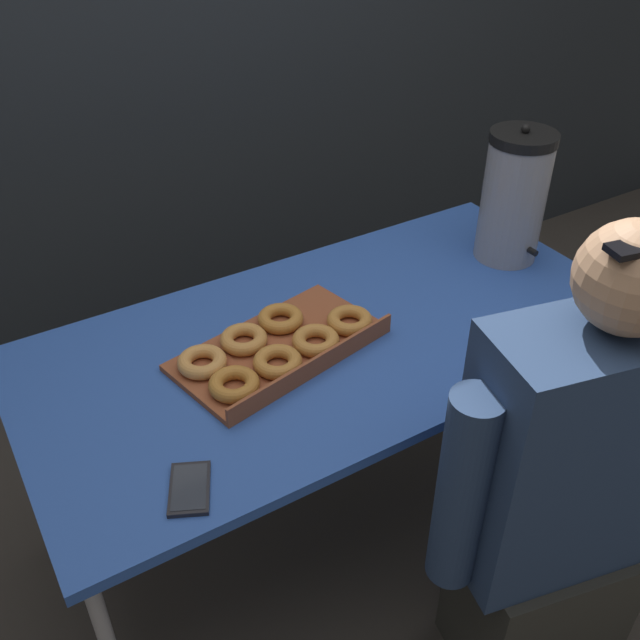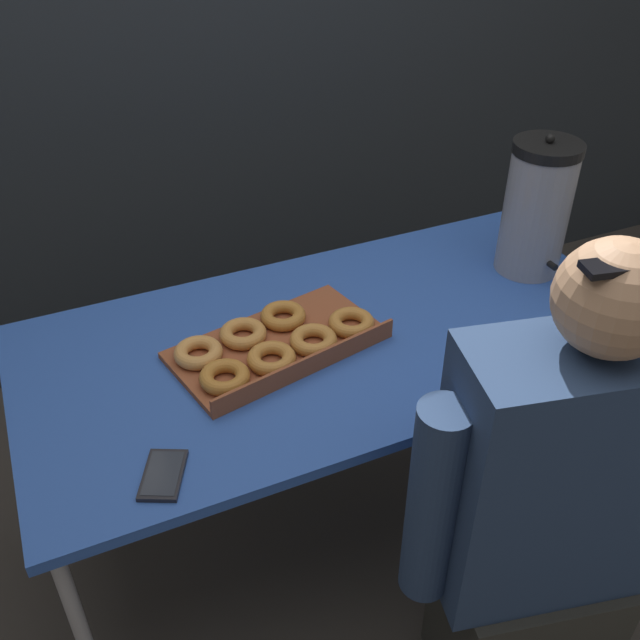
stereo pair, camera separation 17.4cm
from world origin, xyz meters
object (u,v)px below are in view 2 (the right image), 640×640
(coffee_urn, at_px, (537,208))
(person_seated, at_px, (550,521))
(donut_box, at_px, (274,344))
(cell_phone, at_px, (163,475))

(coffee_urn, relative_size, person_seated, 0.32)
(donut_box, relative_size, cell_phone, 3.66)
(coffee_urn, height_order, person_seated, person_seated)
(person_seated, bearing_deg, cell_phone, -12.14)
(person_seated, bearing_deg, coffee_urn, -109.85)
(coffee_urn, bearing_deg, donut_box, -175.15)
(donut_box, relative_size, coffee_urn, 1.39)
(cell_phone, distance_m, person_seated, 0.80)
(cell_phone, relative_size, person_seated, 0.12)
(coffee_urn, xyz_separation_m, person_seated, (-0.43, -0.68, -0.32))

